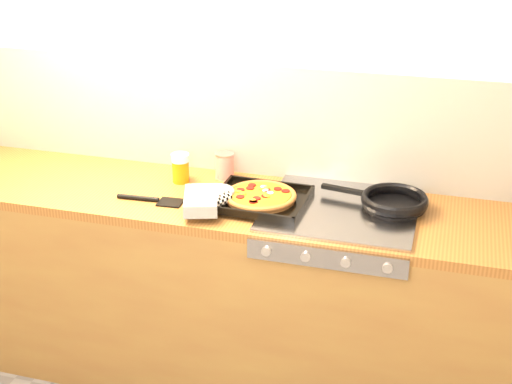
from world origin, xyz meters
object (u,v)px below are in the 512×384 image
(frying_pan, at_px, (393,201))
(pizza_on_tray, at_px, (245,197))
(tomato_can, at_px, (225,166))
(juice_glass, at_px, (181,168))

(frying_pan, bearing_deg, pizza_on_tray, -167.03)
(frying_pan, relative_size, tomato_can, 3.88)
(tomato_can, height_order, juice_glass, juice_glass)
(pizza_on_tray, bearing_deg, juice_glass, 153.67)
(pizza_on_tray, xyz_separation_m, tomato_can, (-0.17, 0.26, 0.02))
(tomato_can, bearing_deg, juice_glass, -152.86)
(frying_pan, height_order, tomato_can, tomato_can)
(tomato_can, distance_m, juice_glass, 0.19)
(juice_glass, bearing_deg, frying_pan, -2.24)
(pizza_on_tray, relative_size, frying_pan, 1.08)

